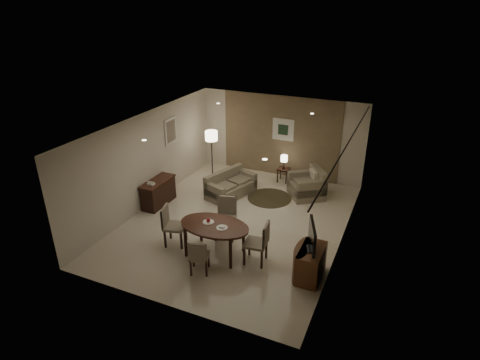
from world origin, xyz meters
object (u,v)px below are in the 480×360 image
at_px(side_table, 283,175).
at_px(console_desk, 158,193).
at_px(chair_far, 225,219).
at_px(sofa, 231,184).
at_px(chair_left, 175,226).
at_px(dining_table, 215,239).
at_px(chair_right, 256,243).
at_px(chair_near, 199,255).
at_px(armchair, 307,183).
at_px(floor_lamp, 212,154).
at_px(tv_cabinet, 311,263).

bearing_deg(side_table, console_desk, -133.67).
bearing_deg(chair_far, side_table, 71.13).
distance_m(console_desk, sofa, 2.17).
bearing_deg(chair_left, dining_table, -103.97).
relative_size(chair_right, side_table, 2.18).
relative_size(dining_table, chair_left, 1.66).
xyz_separation_m(chair_near, sofa, (-0.95, 3.68, -0.06)).
distance_m(chair_right, side_table, 4.50).
relative_size(sofa, armchair, 1.60).
distance_m(chair_far, floor_lamp, 3.79).
bearing_deg(console_desk, floor_lamp, 77.82).
bearing_deg(tv_cabinet, dining_table, -178.65).
distance_m(dining_table, side_table, 4.52).
bearing_deg(chair_far, console_desk, 147.88).
xyz_separation_m(console_desk, floor_lamp, (0.52, 2.39, 0.42)).
relative_size(chair_near, sofa, 0.54).
height_order(chair_near, side_table, chair_near).
bearing_deg(chair_left, chair_far, -66.91).
bearing_deg(floor_lamp, console_desk, -102.18).
relative_size(dining_table, floor_lamp, 1.04).
bearing_deg(armchair, console_desk, -95.48).
xyz_separation_m(console_desk, side_table, (2.82, 2.96, -0.14)).
xyz_separation_m(chair_near, floor_lamp, (-2.11, 4.68, 0.37)).
distance_m(chair_near, sofa, 3.80).
bearing_deg(side_table, armchair, -37.07).
bearing_deg(side_table, chair_near, -92.16).
xyz_separation_m(chair_far, side_table, (0.29, 3.76, -0.28)).
bearing_deg(floor_lamp, side_table, 13.82).
bearing_deg(chair_right, armchair, 171.14).
height_order(tv_cabinet, chair_far, chair_far).
relative_size(dining_table, armchair, 1.71).
relative_size(console_desk, sofa, 0.77).
bearing_deg(floor_lamp, tv_cabinet, -41.64).
bearing_deg(floor_lamp, chair_far, -57.70).
relative_size(tv_cabinet, chair_near, 1.06).
height_order(chair_left, sofa, chair_left).
xyz_separation_m(chair_far, armchair, (1.26, 3.03, -0.08)).
height_order(chair_far, floor_lamp, floor_lamp).
relative_size(chair_left, sofa, 0.64).
bearing_deg(side_table, tv_cabinet, -65.11).
bearing_deg(chair_far, floor_lamp, 107.80).
distance_m(tv_cabinet, chair_near, 2.40).
xyz_separation_m(console_desk, chair_right, (3.61, -1.47, 0.13)).
height_order(chair_far, sofa, chair_far).
relative_size(sofa, side_table, 3.35).
distance_m(chair_left, chair_right, 2.06).
bearing_deg(chair_far, dining_table, -97.99).
relative_size(dining_table, chair_near, 1.96).
bearing_deg(chair_right, dining_table, -90.98).
bearing_deg(chair_near, console_desk, -61.14).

